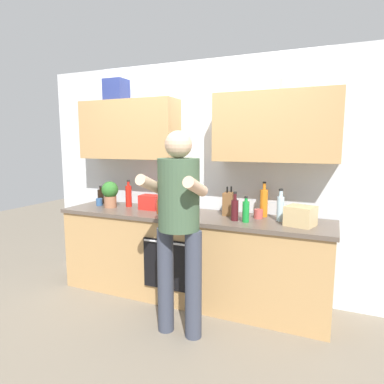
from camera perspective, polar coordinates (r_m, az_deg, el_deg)
ground_plane at (r=3.72m, az=-0.49°, el=-17.53°), size 12.00×12.00×0.00m
back_wall_unit at (r=3.60m, az=1.21°, el=6.35°), size 4.00×0.38×2.50m
counter at (r=3.54m, az=-0.52°, el=-10.96°), size 2.84×0.67×0.90m
person_standing at (r=2.73m, az=-2.32°, el=-4.34°), size 0.49×0.45×1.72m
bottle_juice at (r=3.37m, az=12.23°, el=-1.78°), size 0.08×0.08×0.35m
bottle_oil at (r=3.26m, az=-0.03°, el=-2.13°), size 0.05×0.05×0.30m
bottle_hotsauce at (r=3.88m, az=-10.83°, el=-0.62°), size 0.07×0.07×0.31m
bottle_water at (r=3.21m, az=14.93°, el=-2.59°), size 0.07×0.07×0.31m
bottle_vinegar at (r=3.43m, az=-5.61°, el=-2.33°), size 0.06×0.06×0.22m
bottle_soy at (r=4.16m, az=-15.39°, el=-0.72°), size 0.07×0.07×0.22m
bottle_soda at (r=3.11m, az=9.23°, el=-3.27°), size 0.06×0.06×0.24m
bottle_wine at (r=3.16m, az=7.36°, el=-2.93°), size 0.07×0.07×0.27m
cup_tea at (r=4.04m, az=-15.64°, el=-1.66°), size 0.07×0.07×0.09m
cup_ceramic at (r=3.29m, az=11.32°, el=-3.71°), size 0.09×0.09×0.09m
mixing_bowl at (r=3.46m, az=-1.99°, el=-2.93°), size 0.27×0.27×0.09m
knife_block at (r=3.38m, az=6.38°, el=-2.01°), size 0.10×0.14×0.29m
potted_herb at (r=3.88m, az=-13.90°, el=-0.16°), size 0.19×0.19×0.30m
grocery_bag_bread at (r=3.09m, az=18.13°, el=-3.93°), size 0.29×0.27×0.18m
grocery_bag_crisps at (r=3.69m, az=-7.18°, el=-1.76°), size 0.22×0.17×0.16m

